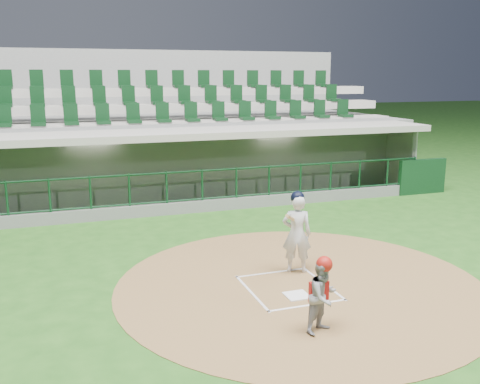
% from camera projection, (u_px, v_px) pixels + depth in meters
% --- Properties ---
extents(ground, '(120.00, 120.00, 0.00)m').
position_uv_depth(ground, '(282.00, 283.00, 10.54)').
color(ground, '#1F4F16').
rests_on(ground, ground).
extents(dirt_circle, '(7.20, 7.20, 0.01)m').
position_uv_depth(dirt_circle, '(300.00, 284.00, 10.46)').
color(dirt_circle, brown).
rests_on(dirt_circle, ground).
extents(home_plate, '(0.43, 0.43, 0.02)m').
position_uv_depth(home_plate, '(297.00, 295.00, 9.89)').
color(home_plate, white).
rests_on(home_plate, dirt_circle).
extents(batter_box_chalk, '(1.55, 1.80, 0.01)m').
position_uv_depth(batter_box_chalk, '(288.00, 288.00, 10.26)').
color(batter_box_chalk, white).
rests_on(batter_box_chalk, ground).
extents(dugout_structure, '(16.40, 3.70, 3.00)m').
position_uv_depth(dugout_structure, '(190.00, 170.00, 17.58)').
color(dugout_structure, gray).
rests_on(dugout_structure, ground).
extents(seating_deck, '(17.00, 6.72, 5.15)m').
position_uv_depth(seating_deck, '(168.00, 145.00, 20.30)').
color(seating_deck, slate).
rests_on(seating_deck, ground).
extents(batter, '(0.89, 0.94, 1.72)m').
position_uv_depth(batter, '(297.00, 232.00, 10.94)').
color(batter, silver).
rests_on(batter, dirt_circle).
extents(catcher, '(0.70, 0.64, 1.26)m').
position_uv_depth(catcher, '(323.00, 295.00, 8.42)').
color(catcher, gray).
rests_on(catcher, dirt_circle).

